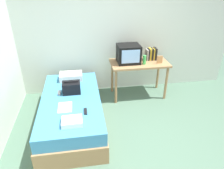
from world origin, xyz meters
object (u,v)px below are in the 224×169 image
Objects in this scene: bed at (72,111)px; water_bottle at (144,60)px; tv at (128,54)px; pillow at (71,76)px; handbag at (71,88)px; remote_dark at (86,111)px; magazine at (65,107)px; picture_frame at (160,60)px; book_row at (151,54)px; remote_silver at (59,93)px; folded_towel at (72,121)px; desk at (139,67)px.

bed is 1.70m from water_bottle.
tv reaches higher than pillow.
handbag is 0.65m from remote_dark.
handbag is at bearing 108.57° from remote_dark.
bed is 6.90× the size of magazine.
water_bottle is at bearing 31.31° from magazine.
tv reaches higher than picture_frame.
water_bottle is 0.74× the size of book_row.
book_row is 1.57× the size of remote_dark.
remote_silver is (-1.85, -0.70, -0.35)m from book_row.
tv is 2.42× the size of water_bottle.
book_row is 0.87× the size of folded_towel.
book_row is at bearing 42.90° from remote_dark.
water_bottle is 1.26× the size of remote_silver.
folded_towel is (-1.35, -1.46, -0.11)m from desk.
book_row reaches higher than pillow.
water_bottle is 1.67m from remote_dark.
magazine is 1.86× the size of remote_dark.
folded_towel reaches higher than bed.
remote_silver is at bearing -163.94° from water_bottle.
picture_frame is (0.10, -0.23, -0.04)m from book_row.
folded_towel reaches higher than remote_dark.
water_bottle is at bearing 16.06° from remote_silver.
bed is at bearing -145.04° from tv.
handbag is (-1.63, -0.71, -0.26)m from book_row.
handbag reaches higher than remote_dark.
remote_silver is at bearing -166.50° from picture_frame.
picture_frame is at bearing -17.31° from desk.
folded_towel is at bearing -128.35° from remote_dark.
picture_frame is at bearing 15.44° from handbag.
book_row is 2.12m from magazine.
remote_silver is (-1.35, -0.62, -0.42)m from tv.
magazine is (-1.84, -0.92, -0.32)m from picture_frame.
handbag is at bearing -156.31° from desk.
book_row reaches higher than water_bottle.
bed is at bearing -96.74° from handbag.
water_bottle is (1.44, 0.66, 0.60)m from bed.
desk is at bearing 20.40° from remote_silver.
water_bottle is at bearing 43.57° from folded_towel.
remote_silver reaches higher than bed.
tv is (1.15, 0.81, 0.69)m from bed.
folded_towel is at bearing -75.36° from remote_silver.
picture_frame is at bearing 26.71° from magazine.
picture_frame is (0.60, -0.15, -0.10)m from tv.
water_bottle reaches higher than remote_silver.
handbag is at bearing 83.26° from bed.
bed is 0.40m from handbag.
remote_silver is at bearing 104.64° from folded_towel.
picture_frame is 1.91m from remote_dark.
tv is at bearing 28.93° from handbag.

